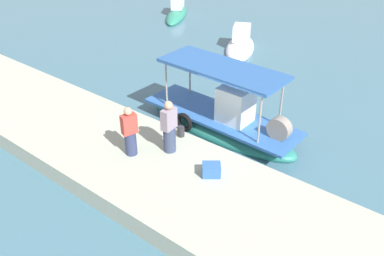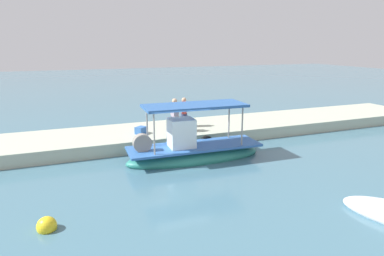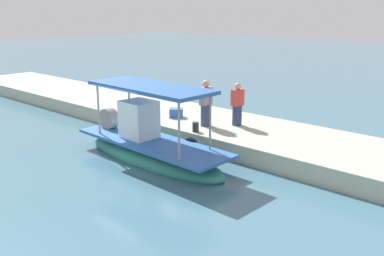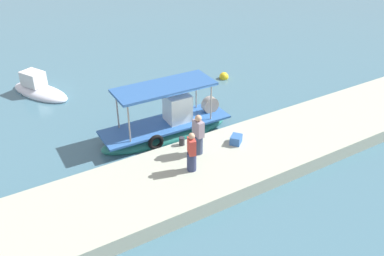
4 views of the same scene
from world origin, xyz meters
name	(u,v)px [view 4 (image 4 of 4)]	position (x,y,z in m)	size (l,w,h in m)	color
ground_plane	(183,131)	(0.00, 0.00, 0.00)	(120.00, 120.00, 0.00)	#436D80
dock_quay	(227,163)	(0.00, -3.61, 0.32)	(36.00, 4.03, 0.63)	#ABB29D
main_fishing_boat	(168,127)	(-0.80, 0.06, 0.45)	(6.38, 2.00, 2.92)	#2A8274
fisherman_near_bollard	(192,154)	(-1.73, -3.64, 1.38)	(0.46, 0.52, 1.65)	navy
fisherman_by_crate	(198,136)	(-0.89, -2.77, 1.44)	(0.41, 0.51, 1.77)	#36425E
mooring_bollard	(182,141)	(-1.16, -1.88, 0.81)	(0.24, 0.24, 0.36)	#2D2D33
cargo_crate	(236,140)	(0.89, -2.98, 0.82)	(0.53, 0.43, 0.37)	#3162AB
marker_buoy	(224,77)	(5.28, 4.16, 0.11)	(0.57, 0.57, 0.57)	yellow
moored_boat_near	(39,90)	(-4.86, 7.78, 0.23)	(3.13, 4.29, 1.52)	white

